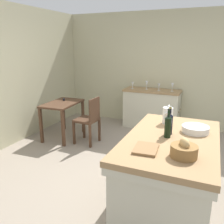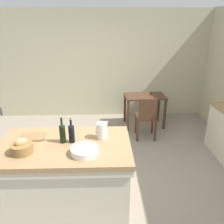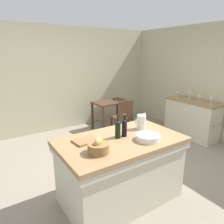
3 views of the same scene
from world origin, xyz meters
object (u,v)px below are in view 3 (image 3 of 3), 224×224
at_px(writing_desk, 111,106).
at_px(wine_glass_right, 177,93).
at_px(wine_bottle_amber, 118,129).
at_px(pitcher, 141,122).
at_px(wash_bowl, 148,137).
at_px(wine_bottle_dark, 124,127).
at_px(wooden_chair, 123,117).
at_px(cutting_board, 85,141).
at_px(wine_glass_far_left, 211,99).
at_px(side_cabinet, 192,118).
at_px(wine_glass_middle, 189,94).
at_px(bread_basket, 98,147).
at_px(wine_glass_left, 199,97).
at_px(island_table, 120,167).

relative_size(writing_desk, wine_glass_right, 6.06).
relative_size(wine_bottle_amber, wine_glass_right, 2.10).
relative_size(pitcher, wash_bowl, 0.82).
bearing_deg(writing_desk, wine_bottle_dark, -119.10).
height_order(wooden_chair, wine_glass_right, wine_glass_right).
height_order(pitcher, wine_bottle_amber, wine_bottle_amber).
height_order(cutting_board, wine_glass_far_left, wine_glass_far_left).
xyz_separation_m(wooden_chair, pitcher, (-0.87, -1.62, 0.50)).
distance_m(writing_desk, wine_bottle_dark, 2.73).
bearing_deg(side_cabinet, wooden_chair, 148.17).
xyz_separation_m(cutting_board, wine_glass_middle, (3.16, 0.86, 0.11)).
xyz_separation_m(wash_bowl, wine_glass_middle, (2.47, 1.25, 0.09)).
relative_size(writing_desk, cutting_board, 3.25).
height_order(wine_bottle_amber, wine_glass_right, wine_bottle_amber).
xyz_separation_m(bread_basket, wine_glass_middle, (3.17, 1.21, 0.06)).
xyz_separation_m(side_cabinet, writing_desk, (-1.33, 1.51, 0.17)).
xyz_separation_m(side_cabinet, pitcher, (-2.27, -0.76, 0.55)).
bearing_deg(wine_glass_left, wooden_chair, 143.06).
xyz_separation_m(pitcher, wine_bottle_amber, (-0.48, -0.09, 0.02)).
relative_size(pitcher, wine_glass_right, 1.64).
distance_m(side_cabinet, wine_glass_right, 0.71).
relative_size(side_cabinet, wash_bowl, 4.16).
xyz_separation_m(wine_glass_far_left, wine_glass_middle, (0.03, 0.58, 0.00)).
xyz_separation_m(wine_glass_middle, wine_glass_right, (-0.05, 0.32, -0.02)).
relative_size(wine_bottle_amber, wine_glass_far_left, 1.76).
relative_size(wine_bottle_dark, wine_glass_middle, 1.67).
relative_size(wash_bowl, bread_basket, 1.27).
relative_size(wooden_chair, wine_glass_middle, 4.87).
bearing_deg(wine_bottle_amber, wine_glass_right, 25.72).
xyz_separation_m(cutting_board, wine_glass_left, (3.12, 0.56, 0.09)).
relative_size(bread_basket, wine_glass_left, 1.60).
height_order(writing_desk, wine_glass_left, wine_glass_left).
bearing_deg(cutting_board, bread_basket, -91.75).
xyz_separation_m(island_table, pitcher, (0.46, 0.14, 0.52)).
bearing_deg(wash_bowl, island_table, 140.84).
bearing_deg(side_cabinet, wine_bottle_dark, -162.27).
height_order(side_cabinet, writing_desk, side_cabinet).
xyz_separation_m(island_table, wooden_chair, (1.34, 1.76, 0.02)).
distance_m(wooden_chair, wine_glass_left, 1.77).
xyz_separation_m(wooden_chair, wine_bottle_dark, (-1.24, -1.71, 0.52)).
xyz_separation_m(writing_desk, wine_glass_left, (1.29, -1.67, 0.37)).
distance_m(side_cabinet, wine_glass_left, 0.57).
xyz_separation_m(writing_desk, wooden_chair, (-0.07, -0.65, -0.12)).
bearing_deg(wine_bottle_amber, wine_bottle_dark, 1.35).
bearing_deg(bread_basket, pitcher, 19.32).
bearing_deg(wine_glass_far_left, pitcher, -172.02).
bearing_deg(wine_glass_middle, writing_desk, 134.06).
bearing_deg(pitcher, island_table, -163.33).
bearing_deg(writing_desk, side_cabinet, -48.79).
height_order(wooden_chair, cutting_board, cutting_board).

